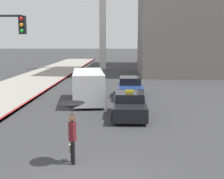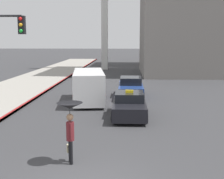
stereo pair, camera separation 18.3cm
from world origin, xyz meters
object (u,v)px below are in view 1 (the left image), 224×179
Objects in this scene: taxi at (129,106)px; pedestrian_with_umbrella at (72,117)px; sedan_red at (130,88)px; ambulance_van at (88,85)px.

taxi is 7.21m from pedestrian_with_umbrella.
sedan_red is 3.76m from ambulance_van.
ambulance_van is 10.97m from pedestrian_with_umbrella.
taxi is at bearing 116.57° from ambulance_van.
taxi is 0.72× the size of ambulance_van.
taxi is 5.01m from ambulance_van.
ambulance_van reaches higher than taxi.
pedestrian_with_umbrella is at bearing 80.24° from sedan_red.
taxi is at bearing 88.52° from sedan_red.
sedan_red is (0.17, 6.39, 0.04)m from taxi.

